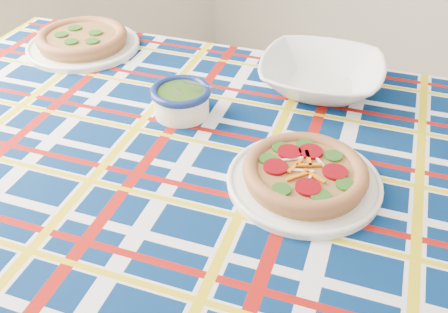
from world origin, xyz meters
The scene contains 6 objects.
dining_table centered at (-0.59, -0.04, 0.76)m, with size 2.00×1.52×0.84m.
tablecloth centered at (-0.59, -0.04, 0.78)m, with size 1.82×1.15×0.12m, color #041E4B, non-canonical shape.
main_focaccia_plate centered at (-0.41, -0.02, 0.88)m, with size 0.33×0.33×0.06m, color olive, non-canonical shape.
pesto_bowl centered at (-0.79, 0.06, 0.89)m, with size 0.15×0.15×0.09m, color #1C370F, non-canonical shape.
serving_bowl centered at (-0.55, 0.37, 0.88)m, with size 0.33×0.33×0.08m, color white.
second_focaccia_plate centered at (-1.27, 0.20, 0.88)m, with size 0.36×0.36×0.06m, color olive, non-canonical shape.
Camera 1 is at (-0.12, -0.77, 1.52)m, focal length 40.00 mm.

